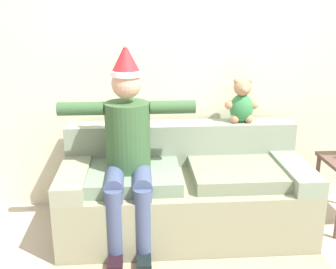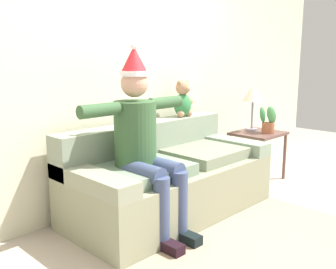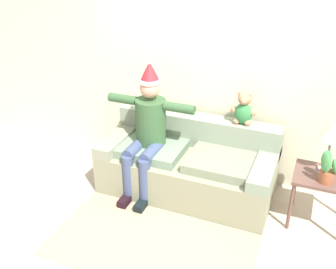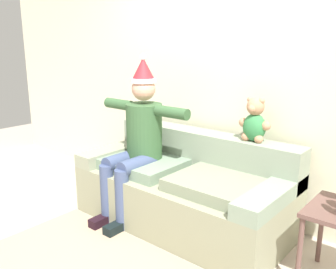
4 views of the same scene
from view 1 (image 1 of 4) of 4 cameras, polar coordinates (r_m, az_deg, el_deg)
The scene contains 4 objects.
back_wall at distance 3.65m, azimuth 1.45°, elevation 10.84°, with size 7.00×0.10×2.70m, color beige.
couch at distance 3.41m, azimuth 2.21°, elevation -7.62°, with size 1.94×0.91×0.81m.
person_seated at distance 3.07m, azimuth -5.56°, elevation -1.39°, with size 1.02×0.77×1.53m.
teddy_bear at distance 3.55m, azimuth 10.12°, elevation 4.37°, with size 0.29×0.17×0.38m.
Camera 1 is at (-0.36, -2.06, 1.76)m, focal length 44.30 mm.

